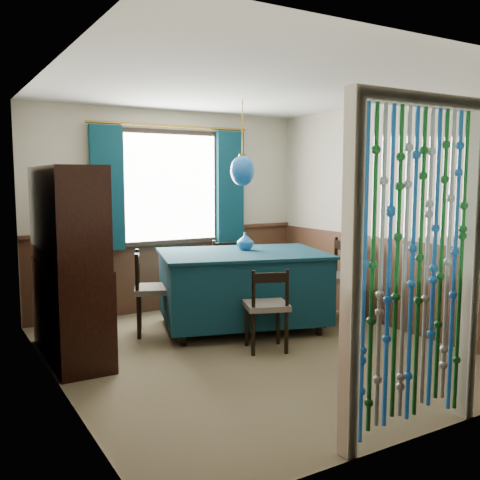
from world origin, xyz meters
TOP-DOWN VIEW (x-y plane):
  - floor at (0.00, 0.00)m, footprint 4.00×4.00m
  - ceiling at (0.00, 0.00)m, footprint 4.00×4.00m
  - wall_back at (0.00, 2.00)m, footprint 3.60×0.00m
  - wall_front at (0.00, -2.00)m, footprint 3.60×0.00m
  - wall_left at (-1.80, 0.00)m, footprint 0.00×4.00m
  - wall_right at (1.80, 0.00)m, footprint 0.00×4.00m
  - wainscot_back at (0.00, 1.99)m, footprint 3.60×0.00m
  - wainscot_front at (0.00, -1.99)m, footprint 3.60×0.00m
  - wainscot_left at (-1.79, 0.00)m, footprint 0.00×4.00m
  - wainscot_right at (1.79, 0.00)m, footprint 0.00×4.00m
  - window at (0.00, 1.95)m, footprint 1.32×0.12m
  - doorway at (0.00, -1.94)m, footprint 1.16×0.12m
  - dining_table at (0.33, 0.75)m, footprint 2.05×1.68m
  - chair_near at (0.13, -0.04)m, footprint 0.51×0.50m
  - chair_far at (0.59, 1.46)m, footprint 0.53×0.51m
  - chair_left at (-0.61, 1.07)m, footprint 0.55×0.57m
  - chair_right at (1.38, 0.47)m, footprint 0.52×0.54m
  - sideboard at (-1.55, 0.75)m, footprint 0.48×1.36m
  - pendant_lamp at (0.33, 0.75)m, footprint 0.26×0.26m
  - vase_table at (0.44, 0.88)m, footprint 0.18×0.18m
  - bowl_shelf at (-1.49, 0.55)m, footprint 0.29×0.29m
  - vase_sideboard at (-1.49, 0.98)m, footprint 0.21×0.21m

SIDE VIEW (x-z plane):
  - floor at x=0.00m, z-range 0.00..0.00m
  - chair_near at x=0.13m, z-range 0.03..0.84m
  - chair_far at x=0.59m, z-range 0.03..0.92m
  - chair_left at x=-0.61m, z-range 0.03..0.92m
  - dining_table at x=0.33m, z-range 0.06..0.92m
  - wainscot_back at x=0.00m, z-range -1.30..2.30m
  - wainscot_front at x=0.00m, z-range -1.30..2.30m
  - wainscot_left at x=-1.79m, z-range -1.50..2.50m
  - wainscot_right at x=1.79m, z-range -1.50..2.50m
  - chair_right at x=1.38m, z-range 0.03..0.99m
  - sideboard at x=-1.55m, z-range -0.27..1.50m
  - vase_table at x=0.44m, z-range 0.86..1.04m
  - vase_sideboard at x=-1.49m, z-range 0.89..1.07m
  - doorway at x=0.00m, z-range -0.04..2.14m
  - bowl_shelf at x=-1.49m, z-range 1.21..1.27m
  - wall_back at x=0.00m, z-range -0.55..3.05m
  - wall_front at x=0.00m, z-range -0.55..3.05m
  - wall_left at x=-1.80m, z-range -0.75..3.25m
  - wall_right at x=1.80m, z-range -0.75..3.25m
  - window at x=0.00m, z-range 0.84..2.26m
  - pendant_lamp at x=0.33m, z-range 1.29..2.21m
  - ceiling at x=0.00m, z-range 2.50..2.50m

